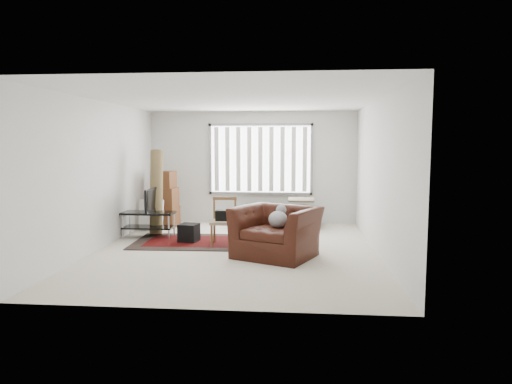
{
  "coord_description": "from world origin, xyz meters",
  "views": [
    {
      "loc": [
        1.07,
        -8.04,
        1.91
      ],
      "look_at": [
        0.34,
        0.13,
        1.05
      ],
      "focal_mm": 32.0,
      "sensor_mm": 36.0,
      "label": 1
    }
  ],
  "objects_px": {
    "sofa": "(277,211)",
    "armchair": "(276,228)",
    "tv_stand": "(149,219)",
    "side_chair": "(224,219)",
    "moving_boxes": "(166,201)"
  },
  "relations": [
    {
      "from": "tv_stand",
      "to": "armchair",
      "type": "height_order",
      "value": "armchair"
    },
    {
      "from": "moving_boxes",
      "to": "sofa",
      "type": "distance_m",
      "value": 2.6
    },
    {
      "from": "side_chair",
      "to": "armchair",
      "type": "xyz_separation_m",
      "value": [
        1.03,
        -0.77,
        -0.01
      ]
    },
    {
      "from": "sofa",
      "to": "moving_boxes",
      "type": "bearing_deg",
      "value": 6.18
    },
    {
      "from": "moving_boxes",
      "to": "armchair",
      "type": "bearing_deg",
      "value": -44.05
    },
    {
      "from": "tv_stand",
      "to": "side_chair",
      "type": "xyz_separation_m",
      "value": [
        1.66,
        -0.6,
        0.12
      ]
    },
    {
      "from": "moving_boxes",
      "to": "armchair",
      "type": "distance_m",
      "value": 3.73
    },
    {
      "from": "sofa",
      "to": "armchair",
      "type": "height_order",
      "value": "armchair"
    },
    {
      "from": "moving_boxes",
      "to": "sofa",
      "type": "relative_size",
      "value": 0.67
    },
    {
      "from": "tv_stand",
      "to": "side_chair",
      "type": "bearing_deg",
      "value": -19.89
    },
    {
      "from": "side_chair",
      "to": "sofa",
      "type": "bearing_deg",
      "value": 63.08
    },
    {
      "from": "tv_stand",
      "to": "side_chair",
      "type": "relative_size",
      "value": 1.17
    },
    {
      "from": "moving_boxes",
      "to": "armchair",
      "type": "relative_size",
      "value": 0.77
    },
    {
      "from": "tv_stand",
      "to": "side_chair",
      "type": "distance_m",
      "value": 1.77
    },
    {
      "from": "side_chair",
      "to": "armchair",
      "type": "relative_size",
      "value": 0.54
    }
  ]
}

